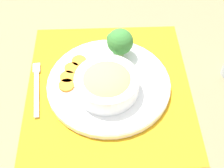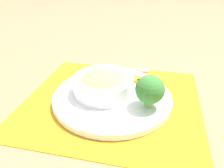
# 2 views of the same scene
# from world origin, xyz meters

# --- Properties ---
(ground_plane) EXTENTS (4.00, 4.00, 0.00)m
(ground_plane) POSITION_xyz_m (0.00, 0.00, 0.00)
(ground_plane) COLOR #8C704C
(placemat) EXTENTS (0.47, 0.51, 0.00)m
(placemat) POSITION_xyz_m (0.00, 0.00, 0.00)
(placemat) COLOR orange
(placemat) RESTS_ON ground_plane
(plate) EXTENTS (0.33, 0.33, 0.02)m
(plate) POSITION_xyz_m (0.00, 0.00, 0.02)
(plate) COLOR white
(plate) RESTS_ON placemat
(bowl) EXTENTS (0.17, 0.17, 0.06)m
(bowl) POSITION_xyz_m (-0.01, -0.03, 0.05)
(bowl) COLOR white
(bowl) RESTS_ON plate
(broccoli_floret) EXTENTS (0.07, 0.07, 0.09)m
(broccoli_floret) POSITION_xyz_m (0.04, 0.10, 0.07)
(broccoli_floret) COLOR #84AD5B
(broccoli_floret) RESTS_ON plate
(carrot_slice_near) EXTENTS (0.04, 0.04, 0.01)m
(carrot_slice_near) POSITION_xyz_m (-0.07, 0.08, 0.02)
(carrot_slice_near) COLOR orange
(carrot_slice_near) RESTS_ON plate
(carrot_slice_middle) EXTENTS (0.04, 0.04, 0.01)m
(carrot_slice_middle) POSITION_xyz_m (-0.09, 0.06, 0.02)
(carrot_slice_middle) COLOR orange
(carrot_slice_middle) RESTS_ON plate
(carrot_slice_far) EXTENTS (0.04, 0.04, 0.01)m
(carrot_slice_far) POSITION_xyz_m (-0.11, 0.03, 0.02)
(carrot_slice_far) COLOR orange
(carrot_slice_far) RESTS_ON plate
(carrot_slice_extra) EXTENTS (0.04, 0.04, 0.01)m
(carrot_slice_extra) POSITION_xyz_m (-0.11, -0.00, 0.02)
(carrot_slice_extra) COLOR orange
(carrot_slice_extra) RESTS_ON plate
(fork) EXTENTS (0.02, 0.18, 0.01)m
(fork) POSITION_xyz_m (-0.19, 0.03, 0.01)
(fork) COLOR silver
(fork) RESTS_ON placemat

